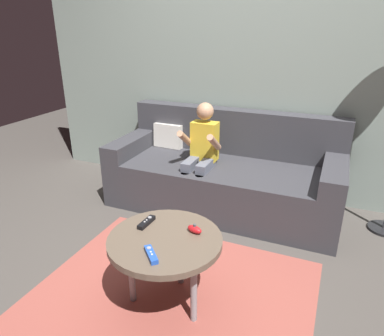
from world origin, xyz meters
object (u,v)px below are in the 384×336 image
Objects in this scene: person_seated_on_couch at (201,152)px; game_remote_black_near_edge at (147,222)px; couch at (224,175)px; coffee_table at (165,244)px; nunchuk_red at (195,229)px; game_remote_blue_far_corner at (151,254)px.

person_seated_on_couch reaches higher than game_remote_black_near_edge.
couch is 2.10× the size of person_seated_on_couch.
coffee_table is 4.36× the size of game_remote_black_near_edge.
nunchuk_red is 0.30m from game_remote_blue_far_corner.
couch is at bearing 100.22° from nunchuk_red.
nunchuk_red reaches higher than game_remote_black_near_edge.
nunchuk_red is (0.37, -1.01, -0.06)m from person_seated_on_couch.
nunchuk_red reaches higher than coffee_table.
game_remote_blue_far_corner is (0.17, -0.26, 0.00)m from game_remote_black_near_edge.
person_seated_on_couch is 1.05m from game_remote_black_near_edge.
game_remote_black_near_edge is at bearing -93.32° from couch.
game_remote_black_near_edge is 1.13× the size of game_remote_blue_far_corner.
person_seated_on_couch is 6.49× the size of game_remote_black_near_edge.
person_seated_on_couch reaches higher than coffee_table.
couch is at bearing 93.88° from coffee_table.
game_remote_blue_far_corner is (0.10, -1.47, 0.18)m from couch.
person_seated_on_couch is 7.34× the size of game_remote_blue_far_corner.
nunchuk_red is at bearing -79.78° from couch.
coffee_table is 0.18m from game_remote_black_near_edge.
game_remote_blue_far_corner is at bearing -85.62° from coffee_table.
coffee_table is at bearing -140.13° from nunchuk_red.
nunchuk_red is at bearing 39.87° from coffee_table.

